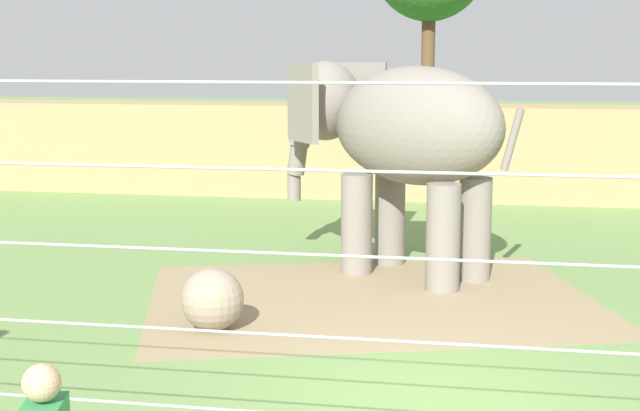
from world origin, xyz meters
name	(u,v)px	position (x,y,z in m)	size (l,w,h in m)	color
ground_plane	(429,403)	(0.00, 0.00, 0.00)	(120.00, 120.00, 0.00)	#6B8E4C
dirt_patch	(372,299)	(-1.00, 3.69, 0.00)	(6.17, 4.54, 0.01)	#937F5B
embankment_wall	(460,152)	(0.00, 13.05, 1.10)	(36.00, 1.80, 2.20)	tan
elephant	(398,134)	(-0.80, 5.30, 2.18)	(4.01, 3.19, 3.29)	gray
enrichment_ball	(212,299)	(-2.79, 1.92, 0.39)	(0.79, 0.79, 0.79)	gray
cable_fence	(407,335)	(0.00, -3.14, 1.69)	(12.27, 0.25, 3.36)	brown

